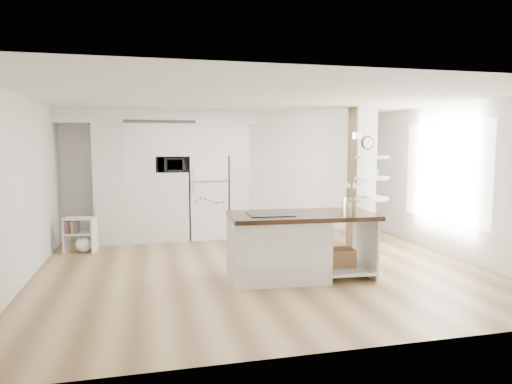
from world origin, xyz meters
TOP-DOWN VIEW (x-y plane):
  - floor at (0.00, 0.00)m, footprint 7.00×6.00m
  - room at (0.00, 0.00)m, footprint 7.04×6.04m
  - cabinet_wall at (-1.45, 2.67)m, footprint 4.00×0.71m
  - refrigerator at (-0.53, 2.68)m, footprint 0.78×0.69m
  - column at (2.38, 1.13)m, footprint 0.69×0.90m
  - window at (3.48, 0.30)m, footprint 0.00×2.40m
  - pendant_light at (1.70, 0.15)m, footprint 0.12×0.12m
  - kitchen_island at (0.21, -0.55)m, footprint 2.21×1.14m
  - bookshelf at (-2.98, 1.89)m, footprint 0.60×0.42m
  - floor_plant_a at (2.31, 1.21)m, footprint 0.27×0.22m
  - floor_plant_b at (1.89, 2.04)m, footprint 0.32×0.32m
  - microwave at (-1.27, 2.62)m, footprint 0.54×0.37m
  - shelf_plant at (2.63, 1.30)m, footprint 0.27×0.23m
  - decor_bowl at (2.30, 0.90)m, footprint 0.22×0.22m

SIDE VIEW (x-z plane):
  - floor at x=0.00m, z-range -0.01..0.01m
  - floor_plant_a at x=2.31m, z-range 0.00..0.46m
  - floor_plant_b at x=1.89m, z-range 0.00..0.53m
  - bookshelf at x=-2.98m, z-range -0.04..0.61m
  - kitchen_island at x=0.21m, z-range -0.27..1.27m
  - refrigerator at x=-0.53m, z-range 0.00..1.75m
  - decor_bowl at x=2.30m, z-range 0.98..1.03m
  - column at x=2.38m, z-range 0.00..2.70m
  - window at x=3.48m, z-range 0.30..2.70m
  - cabinet_wall at x=-1.45m, z-range 0.16..2.86m
  - shelf_plant at x=2.63m, z-range 1.38..1.67m
  - microwave at x=-1.27m, z-range 1.42..1.72m
  - room at x=0.00m, z-range 0.50..3.22m
  - pendant_light at x=1.70m, z-range 2.07..2.17m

